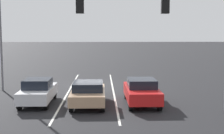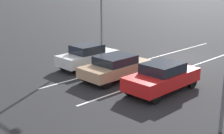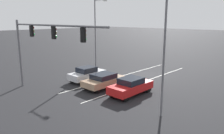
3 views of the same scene
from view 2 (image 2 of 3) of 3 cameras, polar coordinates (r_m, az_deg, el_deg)
ground_plane at (r=23.53m, az=13.14°, el=1.65°), size 240.00×240.00×0.00m
lane_stripe_left_divider at (r=20.51m, az=12.89°, el=-0.38°), size 0.12×17.35×0.01m
lane_stripe_center_divider at (r=22.34m, az=5.93°, el=1.25°), size 0.12×17.35×0.01m
car_silver_rightlane_front at (r=20.28m, az=-4.46°, el=2.01°), size 1.71×4.06×1.51m
car_tan_midlane_front at (r=17.87m, az=0.68°, el=0.07°), size 1.93×4.29×1.38m
car_red_leftlane_front at (r=16.04m, az=9.19°, el=-1.80°), size 1.84×4.31×1.51m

